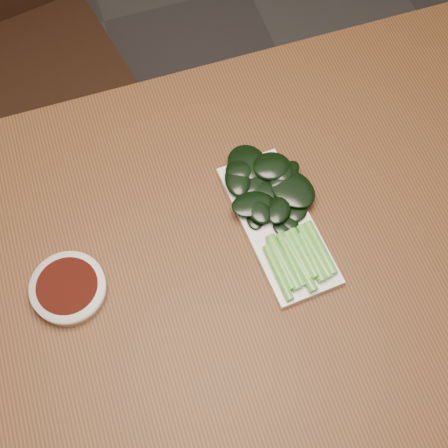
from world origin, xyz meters
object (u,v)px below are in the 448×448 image
table (213,274)px  serving_plate (278,225)px  chair_far (19,34)px  gai_lan (272,204)px  sauce_bowl (69,289)px

table → serving_plate: bearing=9.3°
chair_far → gai_lan: size_ratio=2.97×
chair_far → sauce_bowl: size_ratio=7.30×
sauce_bowl → gai_lan: bearing=5.5°
sauce_bowl → serving_plate: size_ratio=0.42×
chair_far → table: bearing=-84.5°
sauce_bowl → gai_lan: gai_lan is taller
chair_far → serving_plate: bearing=-76.7°
chair_far → gai_lan: chair_far is taller
table → chair_far: size_ratio=1.57×
table → chair_far: 0.92m
serving_plate → sauce_bowl: bearing=-179.4°
chair_far → serving_plate: 0.97m
sauce_bowl → serving_plate: sauce_bowl is taller
chair_far → gai_lan: (0.38, -0.82, 0.29)m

